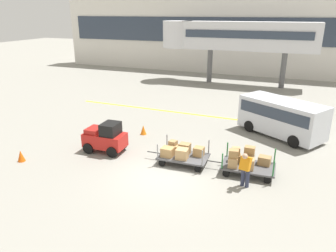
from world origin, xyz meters
TOP-DOWN VIEW (x-y plane):
  - ground_plane at (0.00, 0.00)m, footprint 120.00×120.00m
  - apron_lead_line at (-3.28, 8.98)m, footprint 14.52×0.43m
  - terminal_building at (0.00, 25.98)m, footprint 46.88×2.51m
  - jet_bridge at (-1.32, 19.99)m, footprint 14.89×3.00m
  - baggage_tug at (-3.69, 1.29)m, footprint 2.14×1.30m
  - baggage_cart_lead at (0.36, 1.45)m, footprint 3.02×1.48m
  - baggage_cart_middle at (3.37, 1.58)m, footprint 3.02×1.48m
  - baggage_handler at (3.49, 0.34)m, footprint 0.49×0.51m
  - shuttle_van at (4.48, 6.95)m, footprint 5.08×4.13m
  - safety_cone_near at (-2.97, 4.18)m, footprint 0.36×0.36m
  - safety_cone_far at (-6.87, -1.22)m, footprint 0.36×0.36m

SIDE VIEW (x-z plane):
  - ground_plane at x=0.00m, z-range 0.00..0.00m
  - apron_lead_line at x=-3.28m, z-range 0.00..0.01m
  - safety_cone_near at x=-2.97m, z-range 0.00..0.55m
  - safety_cone_far at x=-6.87m, z-range 0.00..0.55m
  - baggage_cart_lead at x=0.36m, z-range -0.02..1.08m
  - baggage_cart_middle at x=3.37m, z-range -0.03..1.17m
  - baggage_tug at x=-3.69m, z-range -0.04..1.54m
  - baggage_handler at x=3.49m, z-range 0.08..1.65m
  - shuttle_van at x=4.48m, z-range 0.19..2.28m
  - terminal_building at x=0.00m, z-range 0.01..8.82m
  - jet_bridge at x=-1.32m, z-range 1.62..7.56m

